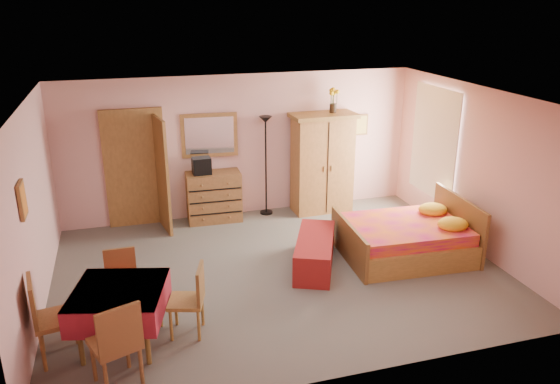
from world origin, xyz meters
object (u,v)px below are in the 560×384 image
object	(u,v)px
chest_of_drawers	(214,197)
chair_east	(186,300)
bed	(405,229)
chair_north	(122,285)
sunflower_vase	(333,100)
chair_south	(115,342)
wardrobe	(322,163)
chair_west	(57,317)
stereo	(202,166)
floor_lamp	(266,166)
wall_mirror	(209,135)
dining_table	(121,317)
bench	(315,252)

from	to	relation	value
chest_of_drawers	chair_east	distance (m)	3.56
bed	chair_north	distance (m)	4.32
chest_of_drawers	bed	xyz separation A→B (m)	(2.62, -2.28, -0.01)
sunflower_vase	chair_south	world-z (taller)	sunflower_vase
wardrobe	chair_west	size ratio (longest dim) A/B	1.82
chair_east	chair_west	bearing A→B (deg)	109.36
stereo	bed	bearing A→B (deg)	-38.91
chair_west	wardrobe	bearing A→B (deg)	118.31
stereo	floor_lamp	world-z (taller)	floor_lamp
wall_mirror	sunflower_vase	size ratio (longest dim) A/B	2.21
wardrobe	wall_mirror	bearing A→B (deg)	170.46
wardrobe	dining_table	distance (m)	5.09
dining_table	chair_south	world-z (taller)	chair_south
chair_west	wall_mirror	bearing A→B (deg)	137.91
floor_lamp	chair_north	xyz separation A→B (m)	(-2.66, -2.89, -0.50)
floor_lamp	sunflower_vase	bearing A→B (deg)	-4.67
chair_south	chair_east	world-z (taller)	chair_south
chair_north	floor_lamp	bearing A→B (deg)	-133.04
chair_east	stereo	bearing A→B (deg)	4.36
stereo	chair_east	distance (m)	3.57
wardrobe	bench	size ratio (longest dim) A/B	1.32
wardrobe	chair_east	size ratio (longest dim) A/B	2.10
wall_mirror	chair_west	distance (m)	4.53
chair_east	floor_lamp	bearing A→B (deg)	-12.38
sunflower_vase	chest_of_drawers	bearing A→B (deg)	179.03
wardrobe	chair_east	xyz separation A→B (m)	(-2.99, -3.37, -0.49)
wall_mirror	chest_of_drawers	bearing A→B (deg)	-85.57
sunflower_vase	bench	world-z (taller)	sunflower_vase
chair_north	sunflower_vase	bearing A→B (deg)	-144.91
chest_of_drawers	dining_table	size ratio (longest dim) A/B	0.95
bench	chair_west	bearing A→B (deg)	-160.05
dining_table	chair_east	world-z (taller)	chair_east
wall_mirror	chair_west	size ratio (longest dim) A/B	0.97
chair_south	chair_west	distance (m)	0.89
wardrobe	sunflower_vase	world-z (taller)	sunflower_vase
sunflower_vase	chair_west	world-z (taller)	sunflower_vase
bench	chair_south	world-z (taller)	chair_south
stereo	floor_lamp	xyz separation A→B (m)	(1.19, 0.07, -0.13)
sunflower_vase	chair_south	bearing A→B (deg)	-134.17
bench	floor_lamp	bearing A→B (deg)	93.62
chair_south	chair_west	xyz separation A→B (m)	(-0.61, 0.65, 0.01)
stereo	bed	size ratio (longest dim) A/B	0.17
chest_of_drawers	wall_mirror	bearing A→B (deg)	92.06
bench	chair_south	size ratio (longest dim) A/B	1.40
chair_west	dining_table	bearing A→B (deg)	83.83
floor_lamp	bed	distance (m)	2.89
chair_east	wardrobe	bearing A→B (deg)	-25.07
wardrobe	chair_west	xyz separation A→B (m)	(-4.43, -3.44, -0.42)
bench	chair_west	size ratio (longest dim) A/B	1.38
stereo	wardrobe	distance (m)	2.26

